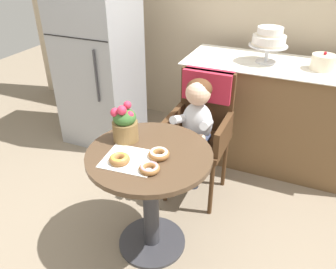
{
  "coord_description": "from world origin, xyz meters",
  "views": [
    {
      "loc": [
        0.72,
        -1.4,
        1.77
      ],
      "look_at": [
        0.05,
        0.15,
        0.77
      ],
      "focal_mm": 36.02,
      "sensor_mm": 36.0,
      "label": 1
    }
  ],
  "objects": [
    {
      "name": "ground_plane",
      "position": [
        0.0,
        0.0,
        0.0
      ],
      "size": [
        8.0,
        8.0,
        0.0
      ],
      "primitive_type": "plane",
      "color": "gray"
    },
    {
      "name": "flower_vase",
      "position": [
        -0.19,
        0.07,
        0.83
      ],
      "size": [
        0.15,
        0.15,
        0.24
      ],
      "color": "brown",
      "rests_on": "cafe_table"
    },
    {
      "name": "paper_napkin",
      "position": [
        -0.06,
        -0.1,
        0.72
      ],
      "size": [
        0.31,
        0.27,
        0.0
      ],
      "primitive_type": "cube",
      "rotation": [
        0.0,
        0.0,
        0.09
      ],
      "color": "white",
      "rests_on": "cafe_table"
    },
    {
      "name": "refrigerator",
      "position": [
        -1.05,
        1.1,
        0.85
      ],
      "size": [
        0.64,
        0.63,
        1.7
      ],
      "color": "#9EA0A5",
      "rests_on": "ground"
    },
    {
      "name": "tiered_cake_stand",
      "position": [
        0.4,
        1.3,
        1.08
      ],
      "size": [
        0.3,
        0.3,
        0.28
      ],
      "color": "silver",
      "rests_on": "display_counter"
    },
    {
      "name": "donut_side",
      "position": [
        0.08,
        -0.15,
        0.74
      ],
      "size": [
        0.11,
        0.11,
        0.04
      ],
      "color": "#936033",
      "rests_on": "cafe_table"
    },
    {
      "name": "wicker_chair",
      "position": [
        0.09,
        0.7,
        0.64
      ],
      "size": [
        0.42,
        0.45,
        0.95
      ],
      "rotation": [
        0.0,
        0.0,
        -0.01
      ],
      "color": "#472D19",
      "rests_on": "ground"
    },
    {
      "name": "cafe_table",
      "position": [
        0.0,
        0.0,
        0.51
      ],
      "size": [
        0.72,
        0.72,
        0.72
      ],
      "color": "#4C3826",
      "rests_on": "ground"
    },
    {
      "name": "seated_child",
      "position": [
        0.09,
        0.54,
        0.68
      ],
      "size": [
        0.27,
        0.32,
        0.73
      ],
      "color": "silver",
      "rests_on": "ground"
    },
    {
      "name": "donut_mid",
      "position": [
        -0.1,
        -0.15,
        0.74
      ],
      "size": [
        0.11,
        0.11,
        0.04
      ],
      "color": "#936033",
      "rests_on": "cafe_table"
    },
    {
      "name": "donut_front",
      "position": [
        0.07,
        -0.02,
        0.74
      ],
      "size": [
        0.12,
        0.12,
        0.04
      ],
      "color": "#936033",
      "rests_on": "cafe_table"
    },
    {
      "name": "round_layer_cake",
      "position": [
        0.82,
        1.29,
        0.96
      ],
      "size": [
        0.18,
        0.18,
        0.14
      ],
      "color": "beige",
      "rests_on": "display_counter"
    },
    {
      "name": "display_counter",
      "position": [
        0.55,
        1.3,
        0.45
      ],
      "size": [
        1.56,
        0.62,
        0.9
      ],
      "color": "brown",
      "rests_on": "ground"
    }
  ]
}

